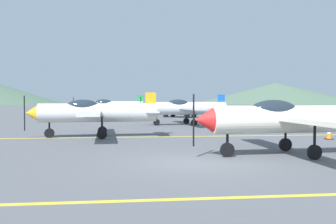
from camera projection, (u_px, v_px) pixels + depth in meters
The scene contains 10 objects.
ground_plane at pixel (194, 162), 12.13m from camera, with size 400.00×400.00×0.00m, color #54565B.
apron_line_near at pixel (231, 198), 7.70m from camera, with size 80.00×0.16×0.01m, color yellow.
apron_line_far at pixel (168, 137), 20.15m from camera, with size 80.00×0.16×0.01m, color yellow.
airplane_near at pixel (288, 118), 13.46m from camera, with size 7.37×8.48×2.54m.
airplane_mid at pixel (93, 112), 19.86m from camera, with size 7.38×8.49×2.54m.
airplane_far at pixel (185, 108), 29.23m from camera, with size 7.42×8.50×2.54m.
airplane_back at pixel (109, 106), 36.64m from camera, with size 7.39×8.50×2.54m.
car_sedan at pixel (180, 110), 41.79m from camera, with size 4.53×3.99×1.62m.
traffic_cone_front at pixel (329, 134), 18.89m from camera, with size 0.36×0.36×0.59m.
hill_centerleft at pixel (275, 93), 163.78m from camera, with size 75.99×75.99×9.61m, color #4C6651.
Camera 1 is at (-2.20, -11.89, 2.17)m, focal length 37.65 mm.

